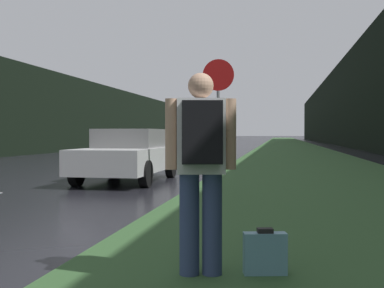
{
  "coord_description": "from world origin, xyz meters",
  "views": [
    {
      "loc": [
        5.78,
        -0.74,
        1.24
      ],
      "look_at": [
        2.85,
        15.35,
        0.9
      ],
      "focal_mm": 45.0,
      "sensor_mm": 36.0,
      "label": 1
    }
  ],
  "objects_px": {
    "suitcase": "(265,254)",
    "car_passing_far": "(211,143)",
    "hitchhiker_with_backpack": "(201,160)",
    "car_passing_near": "(128,155)",
    "stop_sign": "(218,110)"
  },
  "relations": [
    {
      "from": "suitcase",
      "to": "car_passing_far",
      "type": "distance_m",
      "value": 23.65
    },
    {
      "from": "hitchhiker_with_backpack",
      "to": "car_passing_near",
      "type": "distance_m",
      "value": 8.64
    },
    {
      "from": "stop_sign",
      "to": "hitchhiker_with_backpack",
      "type": "relative_size",
      "value": 1.63
    },
    {
      "from": "suitcase",
      "to": "stop_sign",
      "type": "bearing_deg",
      "value": 88.88
    },
    {
      "from": "stop_sign",
      "to": "car_passing_far",
      "type": "xyz_separation_m",
      "value": [
        -2.56,
        17.03,
        -1.06
      ]
    },
    {
      "from": "hitchhiker_with_backpack",
      "to": "car_passing_far",
      "type": "height_order",
      "value": "hitchhiker_with_backpack"
    },
    {
      "from": "hitchhiker_with_backpack",
      "to": "car_passing_near",
      "type": "bearing_deg",
      "value": 100.0
    },
    {
      "from": "stop_sign",
      "to": "suitcase",
      "type": "relative_size",
      "value": 6.84
    },
    {
      "from": "stop_sign",
      "to": "hitchhiker_with_backpack",
      "type": "xyz_separation_m",
      "value": [
        0.67,
        -6.45,
        -0.76
      ]
    },
    {
      "from": "stop_sign",
      "to": "car_passing_near",
      "type": "bearing_deg",
      "value": 148.7
    },
    {
      "from": "suitcase",
      "to": "car_passing_near",
      "type": "height_order",
      "value": "car_passing_near"
    },
    {
      "from": "suitcase",
      "to": "car_passing_near",
      "type": "bearing_deg",
      "value": 103.64
    },
    {
      "from": "car_passing_near",
      "to": "car_passing_far",
      "type": "relative_size",
      "value": 0.98
    },
    {
      "from": "car_passing_far",
      "to": "hitchhiker_with_backpack",
      "type": "bearing_deg",
      "value": 97.82
    },
    {
      "from": "car_passing_near",
      "to": "car_passing_far",
      "type": "height_order",
      "value": "car_passing_far"
    }
  ]
}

